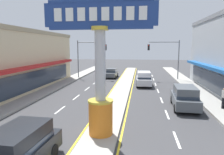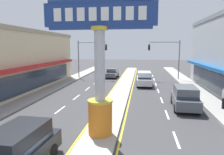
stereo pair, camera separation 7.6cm
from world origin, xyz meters
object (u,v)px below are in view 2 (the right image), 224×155
at_px(traffic_light_left_side, 89,53).
at_px(pedestrian_far_side, 224,97).
at_px(district_sign, 100,75).
at_px(suv_near_left_lane, 144,79).
at_px(suv_mid_left_lane, 185,97).
at_px(sedan_far_right_lane, 112,73).
at_px(suv_near_right_lane, 16,151).
at_px(traffic_light_right_side, 168,53).

xyz_separation_m(traffic_light_left_side, pedestrian_far_side, (15.20, -15.59, -3.10)).
bearing_deg(pedestrian_far_side, district_sign, -145.40).
bearing_deg(suv_near_left_lane, traffic_light_left_side, 148.81).
height_order(suv_near_left_lane, suv_mid_left_lane, same).
bearing_deg(suv_near_left_lane, sedan_far_right_lane, 127.00).
bearing_deg(suv_near_right_lane, suv_near_left_lane, 75.36).
xyz_separation_m(suv_near_right_lane, suv_mid_left_lane, (8.62, 10.45, 0.00)).
relative_size(sedan_far_right_lane, pedestrian_far_side, 2.56).
xyz_separation_m(suv_near_left_lane, pedestrian_far_side, (6.29, -10.19, 0.16)).
relative_size(traffic_light_right_side, pedestrian_far_side, 3.65).
distance_m(suv_near_right_lane, suv_near_left_lane, 21.06).
bearing_deg(traffic_light_right_side, sedan_far_right_lane, 170.52).
bearing_deg(traffic_light_right_side, pedestrian_far_side, -80.27).
distance_m(district_sign, suv_near_left_lane, 16.79).
distance_m(suv_near_right_lane, sedan_far_right_lane, 27.45).
xyz_separation_m(district_sign, suv_mid_left_lane, (5.96, 6.44, -2.63)).
distance_m(traffic_light_left_side, suv_near_left_lane, 10.92).
relative_size(suv_near_left_lane, pedestrian_far_side, 2.73).
relative_size(traffic_light_right_side, sedan_far_right_lane, 1.43).
height_order(suv_near_right_lane, suv_near_left_lane, same).
distance_m(traffic_light_left_side, sedan_far_right_lane, 5.26).
distance_m(sedan_far_right_lane, suv_near_left_lane, 8.85).
bearing_deg(suv_near_left_lane, pedestrian_far_side, -58.32).
xyz_separation_m(district_sign, traffic_light_right_side, (6.25, 21.95, 0.63)).
relative_size(district_sign, suv_near_left_lane, 1.63).
bearing_deg(pedestrian_far_side, suv_mid_left_lane, 174.99).
bearing_deg(district_sign, suv_near_right_lane, -123.55).
bearing_deg(sedan_far_right_lane, suv_mid_left_lane, -63.10).
xyz_separation_m(traffic_light_left_side, traffic_light_right_side, (12.50, 0.18, 0.00)).
xyz_separation_m(suv_near_right_lane, suv_near_left_lane, (5.33, 20.38, 0.00)).
bearing_deg(district_sign, traffic_light_right_side, 74.11).
bearing_deg(traffic_light_right_side, suv_near_left_lane, -122.71).
bearing_deg(traffic_light_right_side, traffic_light_left_side, -179.15).
bearing_deg(suv_near_left_lane, district_sign, -99.25).
bearing_deg(suv_near_left_lane, suv_near_right_lane, -104.64).
height_order(sedan_far_right_lane, suv_mid_left_lane, suv_mid_left_lane).
distance_m(traffic_light_right_side, suv_near_left_lane, 7.39).
height_order(traffic_light_left_side, sedan_far_right_lane, traffic_light_left_side).
distance_m(traffic_light_left_side, traffic_light_right_side, 12.50).
relative_size(suv_near_right_lane, pedestrian_far_side, 2.75).
relative_size(traffic_light_left_side, pedestrian_far_side, 3.65).
bearing_deg(suv_near_right_lane, traffic_light_left_side, 97.93).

